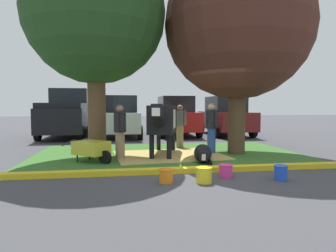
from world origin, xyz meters
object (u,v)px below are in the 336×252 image
shade_tree_right (238,26)px  pickup_truck_black (68,114)px  calf_lying (203,153)px  bucket_yellow (204,175)px  person_visitor_near (120,131)px  person_visitor_far (211,127)px  cow_holstein (163,119)px  sedan_red (175,116)px  bucket_blue (281,173)px  shade_tree_left (95,14)px  person_handler (180,125)px  sedan_silver (225,116)px  bucket_orange (166,175)px  bucket_pink (226,171)px  wheelbarrow (92,148)px  hatchback_white (120,117)px

shade_tree_right → pickup_truck_black: size_ratio=1.17×
calf_lying → pickup_truck_black: 9.20m
bucket_yellow → person_visitor_near: bearing=120.5°
calf_lying → person_visitor_far: size_ratio=0.83×
cow_holstein → person_visitor_far: person_visitor_far is taller
calf_lying → sedan_red: (0.62, 7.51, 0.75)m
cow_holstein → bucket_blue: size_ratio=9.90×
shade_tree_left → bucket_blue: (3.92, -3.43, -4.01)m
shade_tree_left → sedan_red: bearing=60.7°
person_handler → sedan_silver: 5.41m
cow_holstein → shade_tree_right: bearing=0.0°
bucket_orange → bucket_pink: size_ratio=0.94×
person_visitor_far → bucket_orange: size_ratio=5.49×
shade_tree_right → bucket_orange: size_ratio=21.47×
person_visitor_near → sedan_silver: (5.44, 6.53, 0.15)m
bucket_yellow → sedan_red: size_ratio=0.08×
pickup_truck_black → wheelbarrow: bearing=-76.1°
person_visitor_near → person_visitor_far: size_ratio=0.96×
person_handler → pickup_truck_black: bearing=134.1°
wheelbarrow → hatchback_white: size_ratio=0.32×
person_visitor_near → sedan_red: bearing=67.4°
cow_holstein → bucket_yellow: (0.35, -3.32, -0.96)m
shade_tree_left → sedan_red: size_ratio=1.42×
bucket_pink → bucket_orange: bearing=-169.4°
pickup_truck_black → shade_tree_right: bearing=-46.6°
hatchback_white → sedan_silver: bearing=0.4°
bucket_yellow → bucket_orange: bearing=170.5°
shade_tree_left → bucket_blue: bearing=-41.2°
bucket_orange → shade_tree_left: bearing=115.8°
cow_holstein → calf_lying: (0.92, -1.21, -0.88)m
sedan_red → cow_holstein: bearing=-103.8°
shade_tree_right → bucket_blue: (-0.40, -3.38, -3.84)m
person_visitor_far → bucket_orange: 3.84m
calf_lying → sedan_silver: size_ratio=0.30×
cow_holstein → pickup_truck_black: (-3.87, 6.59, -0.01)m
person_handler → sedan_silver: bearing=52.7°
sedan_silver → cow_holstein: bearing=-124.6°
bucket_orange → hatchback_white: size_ratio=0.07×
bucket_pink → wheelbarrow: bearing=144.2°
bucket_orange → sedan_red: bearing=78.5°
calf_lying → pickup_truck_black: (-4.79, 7.81, 0.88)m
bucket_blue → bucket_pink: bearing=157.0°
bucket_orange → sedan_silver: sedan_silver is taller
calf_lying → bucket_pink: size_ratio=4.28×
person_handler → pickup_truck_black: 6.82m
bucket_pink → sedan_silver: size_ratio=0.07×
hatchback_white → shade_tree_right: bearing=-58.4°
bucket_pink → sedan_red: 9.31m
shade_tree_left → sedan_silver: shade_tree_left is taller
wheelbarrow → bucket_pink: wheelbarrow is taller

